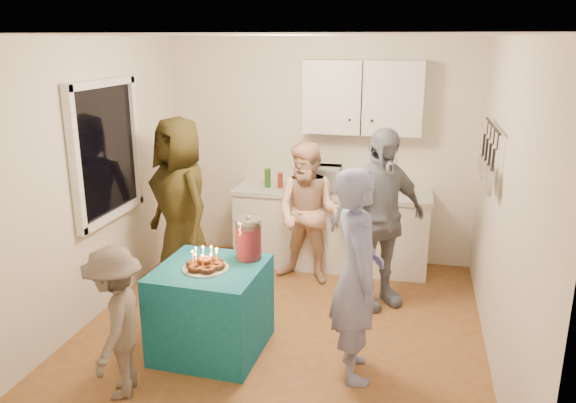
% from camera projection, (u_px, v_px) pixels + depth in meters
% --- Properties ---
extents(floor, '(4.00, 4.00, 0.00)m').
position_uv_depth(floor, '(279.00, 334.00, 5.09)').
color(floor, brown).
rests_on(floor, ground).
extents(ceiling, '(4.00, 4.00, 0.00)m').
position_uv_depth(ceiling, '(278.00, 35.00, 4.36)').
color(ceiling, white).
rests_on(ceiling, floor).
extents(back_wall, '(3.60, 3.60, 0.00)m').
position_uv_depth(back_wall, '(320.00, 151.00, 6.59)').
color(back_wall, silver).
rests_on(back_wall, floor).
extents(left_wall, '(4.00, 4.00, 0.00)m').
position_uv_depth(left_wall, '(87.00, 184.00, 5.11)').
color(left_wall, silver).
rests_on(left_wall, floor).
extents(right_wall, '(4.00, 4.00, 0.00)m').
position_uv_depth(right_wall, '(504.00, 210.00, 4.34)').
color(right_wall, silver).
rests_on(right_wall, floor).
extents(window_night, '(0.04, 1.00, 1.20)m').
position_uv_depth(window_night, '(105.00, 151.00, 5.32)').
color(window_night, black).
rests_on(window_night, left_wall).
extents(counter, '(2.20, 0.58, 0.86)m').
position_uv_depth(counter, '(331.00, 230.00, 6.51)').
color(counter, white).
rests_on(counter, floor).
extents(countertop, '(2.24, 0.62, 0.05)m').
position_uv_depth(countertop, '(332.00, 193.00, 6.39)').
color(countertop, beige).
rests_on(countertop, counter).
extents(upper_cabinet, '(1.30, 0.30, 0.80)m').
position_uv_depth(upper_cabinet, '(363.00, 97.00, 6.16)').
color(upper_cabinet, white).
rests_on(upper_cabinet, back_wall).
extents(pot_rack, '(0.12, 1.00, 0.60)m').
position_uv_depth(pot_rack, '(488.00, 154.00, 4.92)').
color(pot_rack, black).
rests_on(pot_rack, right_wall).
extents(microwave, '(0.51, 0.36, 0.27)m').
position_uv_depth(microwave, '(319.00, 178.00, 6.37)').
color(microwave, white).
rests_on(microwave, countertop).
extents(party_table, '(0.89, 0.89, 0.76)m').
position_uv_depth(party_table, '(211.00, 309.00, 4.74)').
color(party_table, '#126379').
rests_on(party_table, floor).
extents(donut_cake, '(0.38, 0.38, 0.18)m').
position_uv_depth(donut_cake, '(205.00, 259.00, 4.57)').
color(donut_cake, '#381C0C').
rests_on(donut_cake, party_table).
extents(punch_jar, '(0.22, 0.22, 0.34)m').
position_uv_depth(punch_jar, '(248.00, 240.00, 4.76)').
color(punch_jar, red).
rests_on(punch_jar, party_table).
extents(man_birthday, '(0.55, 0.70, 1.68)m').
position_uv_depth(man_birthday, '(357.00, 275.00, 4.27)').
color(man_birthday, '#7E87B7').
rests_on(man_birthday, floor).
extents(woman_back_left, '(1.07, 1.01, 1.83)m').
position_uv_depth(woman_back_left, '(181.00, 205.00, 5.81)').
color(woman_back_left, '#534817').
rests_on(woman_back_left, floor).
extents(woman_back_center, '(0.85, 0.72, 1.54)m').
position_uv_depth(woman_back_center, '(308.00, 214.00, 6.00)').
color(woman_back_center, '#E69878').
rests_on(woman_back_center, floor).
extents(woman_back_right, '(1.09, 0.99, 1.78)m').
position_uv_depth(woman_back_right, '(379.00, 219.00, 5.43)').
color(woman_back_right, black).
rests_on(woman_back_right, floor).
extents(child_near_left, '(0.60, 0.83, 1.16)m').
position_uv_depth(child_near_left, '(116.00, 323.00, 4.09)').
color(child_near_left, '#534942').
rests_on(child_near_left, floor).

